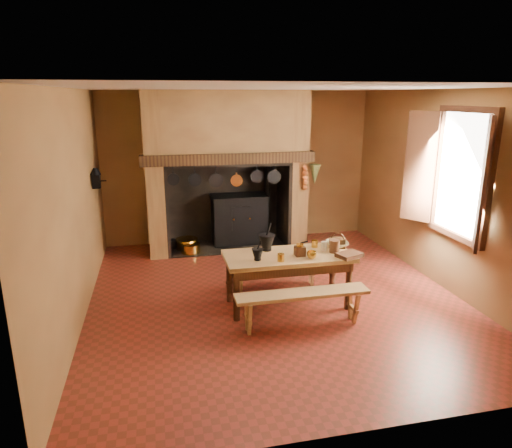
{
  "coord_description": "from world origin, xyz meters",
  "views": [
    {
      "loc": [
        -1.5,
        -5.68,
        2.71
      ],
      "look_at": [
        -0.19,
        0.3,
        0.98
      ],
      "focal_mm": 32.0,
      "sensor_mm": 36.0,
      "label": 1
    }
  ],
  "objects_px": {
    "coffee_grinder": "(300,250)",
    "wicker_basket": "(337,242)",
    "work_table": "(288,262)",
    "iron_range": "(239,218)",
    "bench_front": "(302,301)",
    "mixing_bowl": "(337,244)"
  },
  "relations": [
    {
      "from": "iron_range",
      "to": "mixing_bowl",
      "type": "bearing_deg",
      "value": -71.31
    },
    {
      "from": "coffee_grinder",
      "to": "wicker_basket",
      "type": "relative_size",
      "value": 0.74
    },
    {
      "from": "work_table",
      "to": "coffee_grinder",
      "type": "xyz_separation_m",
      "value": [
        0.13,
        -0.08,
        0.19
      ]
    },
    {
      "from": "coffee_grinder",
      "to": "mixing_bowl",
      "type": "xyz_separation_m",
      "value": [
        0.6,
        0.23,
        -0.04
      ]
    },
    {
      "from": "work_table",
      "to": "bench_front",
      "type": "xyz_separation_m",
      "value": [
        0.0,
        -0.61,
        -0.26
      ]
    },
    {
      "from": "iron_range",
      "to": "work_table",
      "type": "xyz_separation_m",
      "value": [
        0.15,
        -2.76,
        0.12
      ]
    },
    {
      "from": "bench_front",
      "to": "mixing_bowl",
      "type": "xyz_separation_m",
      "value": [
        0.73,
        0.77,
        0.42
      ]
    },
    {
      "from": "bench_front",
      "to": "wicker_basket",
      "type": "xyz_separation_m",
      "value": [
        0.73,
        0.76,
        0.45
      ]
    },
    {
      "from": "wicker_basket",
      "to": "coffee_grinder",
      "type": "bearing_deg",
      "value": -136.55
    },
    {
      "from": "coffee_grinder",
      "to": "wicker_basket",
      "type": "bearing_deg",
      "value": 19.17
    },
    {
      "from": "iron_range",
      "to": "work_table",
      "type": "height_order",
      "value": "iron_range"
    },
    {
      "from": "iron_range",
      "to": "bench_front",
      "type": "distance_m",
      "value": 3.37
    },
    {
      "from": "iron_range",
      "to": "bench_front",
      "type": "bearing_deg",
      "value": -87.48
    },
    {
      "from": "wicker_basket",
      "to": "mixing_bowl",
      "type": "bearing_deg",
      "value": 112.94
    },
    {
      "from": "work_table",
      "to": "wicker_basket",
      "type": "xyz_separation_m",
      "value": [
        0.73,
        0.15,
        0.18
      ]
    },
    {
      "from": "bench_front",
      "to": "coffee_grinder",
      "type": "distance_m",
      "value": 0.71
    },
    {
      "from": "work_table",
      "to": "mixing_bowl",
      "type": "relative_size",
      "value": 5.59
    },
    {
      "from": "work_table",
      "to": "bench_front",
      "type": "bearing_deg",
      "value": -90.0
    },
    {
      "from": "mixing_bowl",
      "to": "iron_range",
      "type": "bearing_deg",
      "value": 108.69
    },
    {
      "from": "work_table",
      "to": "iron_range",
      "type": "bearing_deg",
      "value": 93.08
    },
    {
      "from": "iron_range",
      "to": "wicker_basket",
      "type": "height_order",
      "value": "iron_range"
    },
    {
      "from": "coffee_grinder",
      "to": "wicker_basket",
      "type": "xyz_separation_m",
      "value": [
        0.6,
        0.23,
        -0.0
      ]
    }
  ]
}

